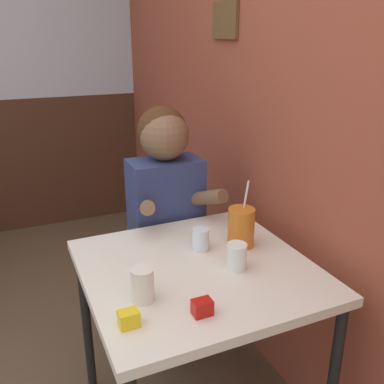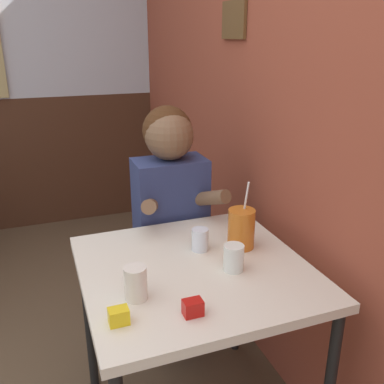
{
  "view_description": "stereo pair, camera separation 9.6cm",
  "coord_description": "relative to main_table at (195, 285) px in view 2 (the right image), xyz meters",
  "views": [
    {
      "loc": [
        0.31,
        -1.01,
        1.57
      ],
      "look_at": [
        0.95,
        0.42,
        1.0
      ],
      "focal_mm": 40.0,
      "sensor_mm": 36.0,
      "label": 1
    },
    {
      "loc": [
        0.4,
        -1.04,
        1.57
      ],
      "look_at": [
        0.95,
        0.42,
        1.0
      ],
      "focal_mm": 40.0,
      "sensor_mm": 36.0,
      "label": 2
    }
  ],
  "objects": [
    {
      "name": "brick_wall_right",
      "position": [
        0.52,
        1.07,
        0.66
      ],
      "size": [
        0.08,
        4.66,
        2.7
      ],
      "color": "brown",
      "rests_on": "ground_plane"
    },
    {
      "name": "main_table",
      "position": [
        0.0,
        0.0,
        0.0
      ],
      "size": [
        0.82,
        0.81,
        0.77
      ],
      "color": "beige",
      "rests_on": "ground_plane"
    },
    {
      "name": "person_seated",
      "position": [
        0.08,
        0.53,
        0.01
      ],
      "size": [
        0.42,
        0.42,
        1.28
      ],
      "color": "navy",
      "rests_on": "ground_plane"
    },
    {
      "name": "cocktail_pitcher",
      "position": [
        0.23,
        0.08,
        0.16
      ],
      "size": [
        0.11,
        0.11,
        0.28
      ],
      "color": "#C6661E",
      "rests_on": "main_table"
    },
    {
      "name": "glass_near_pitcher",
      "position": [
        0.07,
        0.11,
        0.13
      ],
      "size": [
        0.07,
        0.07,
        0.09
      ],
      "color": "silver",
      "rests_on": "main_table"
    },
    {
      "name": "glass_center",
      "position": [
        0.12,
        -0.07,
        0.13
      ],
      "size": [
        0.07,
        0.07,
        0.1
      ],
      "color": "silver",
      "rests_on": "main_table"
    },
    {
      "name": "glass_far_side",
      "position": [
        -0.25,
        -0.13,
        0.14
      ],
      "size": [
        0.07,
        0.07,
        0.11
      ],
      "color": "silver",
      "rests_on": "main_table"
    },
    {
      "name": "condiment_ketchup",
      "position": [
        -0.11,
        -0.27,
        0.11
      ],
      "size": [
        0.06,
        0.04,
        0.05
      ],
      "color": "#B7140F",
      "rests_on": "main_table"
    },
    {
      "name": "condiment_mustard",
      "position": [
        -0.33,
        -0.23,
        0.11
      ],
      "size": [
        0.06,
        0.04,
        0.05
      ],
      "color": "yellow",
      "rests_on": "main_table"
    }
  ]
}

